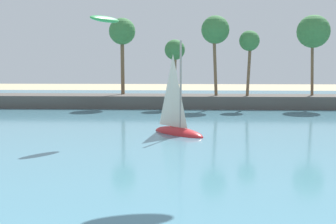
% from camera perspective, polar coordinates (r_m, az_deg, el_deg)
% --- Properties ---
extents(sea, '(220.00, 91.35, 0.06)m').
position_cam_1_polar(sea, '(55.80, 0.02, 0.02)').
color(sea, teal).
rests_on(sea, ground).
extents(palm_headland, '(107.23, 6.27, 12.81)m').
position_cam_1_polar(palm_headland, '(61.22, 1.09, 3.65)').
color(palm_headland, '#514C47').
rests_on(palm_headland, ground).
extents(sailboat_near_shore, '(5.36, 5.60, 8.65)m').
position_cam_1_polar(sailboat_near_shore, '(38.07, 1.22, -1.70)').
color(sailboat_near_shore, red).
rests_on(sailboat_near_shore, sea).
extents(kite_aloft_drifting_left, '(2.76, 3.29, 0.81)m').
position_cam_1_polar(kite_aloft_drifting_left, '(36.60, -8.26, 11.92)').
color(kite_aloft_drifting_left, green).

